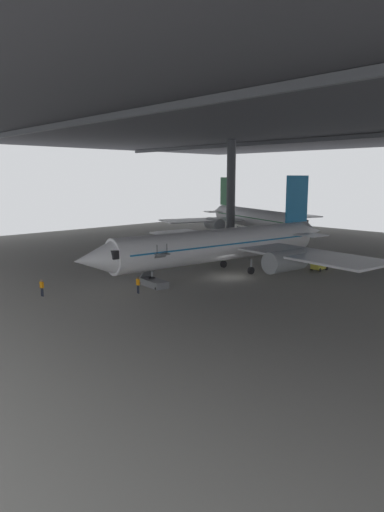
{
  "coord_description": "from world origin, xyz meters",
  "views": [
    {
      "loc": [
        34.42,
        -38.28,
        11.44
      ],
      "look_at": [
        -2.03,
        -3.59,
        2.58
      ],
      "focal_mm": 31.63,
      "sensor_mm": 36.0,
      "label": 1
    }
  ],
  "objects_px": {
    "boarding_stairs": "(154,279)",
    "crew_worker_by_stairs": "(138,284)",
    "crew_worker_near_nose": "(42,287)",
    "airplane_main": "(224,244)",
    "baggage_tug": "(319,266)",
    "airplane_distant": "(254,218)"
  },
  "relations": [
    {
      "from": "crew_worker_near_nose",
      "to": "baggage_tug",
      "type": "relative_size",
      "value": 0.76
    },
    {
      "from": "boarding_stairs",
      "to": "crew_worker_by_stairs",
      "type": "xyz_separation_m",
      "value": [
        1.27,
        -3.01,
        0.23
      ]
    },
    {
      "from": "boarding_stairs",
      "to": "crew_worker_near_nose",
      "type": "xyz_separation_m",
      "value": [
        -4.23,
        -10.45,
        0.23
      ]
    },
    {
      "from": "crew_worker_near_nose",
      "to": "crew_worker_by_stairs",
      "type": "bearing_deg",
      "value": 53.51
    },
    {
      "from": "crew_worker_near_nose",
      "to": "baggage_tug",
      "type": "bearing_deg",
      "value": 68.74
    },
    {
      "from": "boarding_stairs",
      "to": "baggage_tug",
      "type": "xyz_separation_m",
      "value": [
        7.68,
        20.16,
        -0.21
      ]
    },
    {
      "from": "airplane_main",
      "to": "boarding_stairs",
      "type": "distance_m",
      "value": 10.68
    },
    {
      "from": "airplane_main",
      "to": "crew_worker_by_stairs",
      "type": "distance_m",
      "value": 13.57
    },
    {
      "from": "airplane_main",
      "to": "crew_worker_near_nose",
      "type": "height_order",
      "value": "airplane_main"
    },
    {
      "from": "airplane_main",
      "to": "crew_worker_near_nose",
      "type": "distance_m",
      "value": 21.46
    },
    {
      "from": "crew_worker_near_nose",
      "to": "airplane_distant",
      "type": "bearing_deg",
      "value": 106.3
    },
    {
      "from": "boarding_stairs",
      "to": "baggage_tug",
      "type": "distance_m",
      "value": 21.57
    },
    {
      "from": "baggage_tug",
      "to": "crew_worker_near_nose",
      "type": "bearing_deg",
      "value": -111.26
    },
    {
      "from": "boarding_stairs",
      "to": "crew_worker_by_stairs",
      "type": "bearing_deg",
      "value": -67.1
    },
    {
      "from": "crew_worker_near_nose",
      "to": "airplane_distant",
      "type": "relative_size",
      "value": 0.05
    },
    {
      "from": "airplane_main",
      "to": "crew_worker_near_nose",
      "type": "relative_size",
      "value": 22.14
    },
    {
      "from": "boarding_stairs",
      "to": "crew_worker_by_stairs",
      "type": "height_order",
      "value": "boarding_stairs"
    },
    {
      "from": "airplane_main",
      "to": "baggage_tug",
      "type": "height_order",
      "value": "airplane_main"
    },
    {
      "from": "boarding_stairs",
      "to": "crew_worker_by_stairs",
      "type": "distance_m",
      "value": 3.28
    },
    {
      "from": "crew_worker_near_nose",
      "to": "airplane_main",
      "type": "bearing_deg",
      "value": 76.87
    },
    {
      "from": "crew_worker_near_nose",
      "to": "airplane_distant",
      "type": "xyz_separation_m",
      "value": [
        -14.94,
        51.09,
        2.47
      ]
    },
    {
      "from": "boarding_stairs",
      "to": "airplane_distant",
      "type": "bearing_deg",
      "value": 115.25
    }
  ]
}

